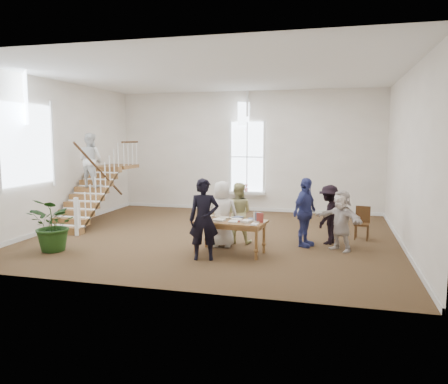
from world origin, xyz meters
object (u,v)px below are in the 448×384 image
(woman_cluster_c, at_px, (341,220))
(side_chair, at_px, (362,221))
(woman_cluster_b, at_px, (329,214))
(person_yellow, at_px, (238,213))
(elderly_woman, at_px, (222,214))
(library_table, at_px, (230,224))
(woman_cluster_a, at_px, (305,212))
(floor_plant, at_px, (55,225))
(police_officer, at_px, (204,219))

(woman_cluster_c, xyz_separation_m, side_chair, (0.59, 1.42, -0.26))
(woman_cluster_b, height_order, woman_cluster_c, woman_cluster_b)
(person_yellow, xyz_separation_m, side_chair, (3.24, 1.26, -0.31))
(woman_cluster_b, height_order, side_chair, woman_cluster_b)
(person_yellow, distance_m, woman_cluster_b, 2.40)
(elderly_woman, bearing_deg, woman_cluster_c, 178.98)
(woman_cluster_b, bearing_deg, library_table, -35.20)
(person_yellow, height_order, woman_cluster_b, person_yellow)
(elderly_woman, bearing_deg, woman_cluster_a, -172.81)
(floor_plant, bearing_deg, person_yellow, 25.23)
(woman_cluster_a, bearing_deg, woman_cluster_b, -29.05)
(woman_cluster_b, bearing_deg, woman_cluster_a, -32.89)
(person_yellow, xyz_separation_m, woman_cluster_a, (1.75, 0.05, 0.08))
(library_table, bearing_deg, elderly_woman, 126.54)
(elderly_woman, relative_size, person_yellow, 1.05)
(police_officer, relative_size, woman_cluster_a, 1.05)
(person_yellow, height_order, woman_cluster_a, woman_cluster_a)
(library_table, distance_m, elderly_woman, 0.70)
(police_officer, distance_m, woman_cluster_b, 3.56)
(elderly_woman, relative_size, woman_cluster_a, 0.96)
(elderly_woman, distance_m, side_chair, 3.97)
(person_yellow, bearing_deg, floor_plant, 22.00)
(woman_cluster_c, distance_m, floor_plant, 7.06)
(woman_cluster_b, distance_m, side_chair, 1.21)
(woman_cluster_a, bearing_deg, woman_cluster_c, -78.45)
(library_table, xyz_separation_m, woman_cluster_b, (2.31, 1.59, 0.05))
(woman_cluster_a, height_order, woman_cluster_c, woman_cluster_a)
(person_yellow, bearing_deg, library_table, 89.24)
(elderly_woman, relative_size, woman_cluster_c, 1.12)
(elderly_woman, xyz_separation_m, side_chair, (3.54, 1.76, -0.35))
(police_officer, relative_size, person_yellow, 1.16)
(elderly_woman, bearing_deg, library_table, 112.65)
(woman_cluster_c, bearing_deg, police_officer, -112.28)
(side_chair, bearing_deg, elderly_woman, -145.03)
(library_table, relative_size, side_chair, 1.99)
(floor_plant, bearing_deg, woman_cluster_b, 20.67)
(side_chair, bearing_deg, floor_plant, -147.96)
(police_officer, relative_size, elderly_woman, 1.10)
(woman_cluster_a, distance_m, woman_cluster_b, 0.76)
(woman_cluster_b, xyz_separation_m, woman_cluster_c, (0.30, -0.65, -0.02))
(person_yellow, bearing_deg, woman_cluster_a, 178.24)
(police_officer, relative_size, floor_plant, 1.41)
(woman_cluster_c, bearing_deg, woman_cluster_b, 154.91)
(police_officer, xyz_separation_m, woman_cluster_c, (3.05, 1.60, -0.18))
(side_chair, bearing_deg, library_table, -135.08)
(woman_cluster_c, bearing_deg, side_chair, 107.61)
(library_table, height_order, side_chair, side_chair)
(person_yellow, distance_m, woman_cluster_a, 1.76)
(police_officer, bearing_deg, library_table, 40.49)
(woman_cluster_b, xyz_separation_m, side_chair, (0.89, 0.77, -0.28))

